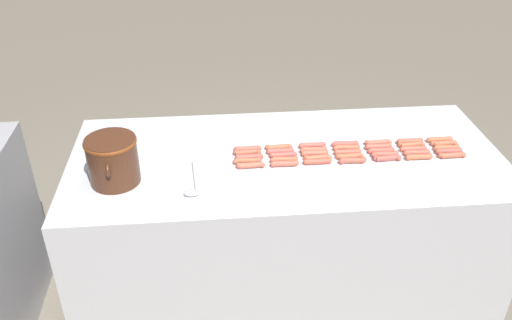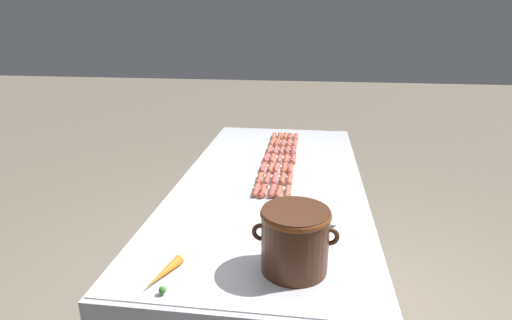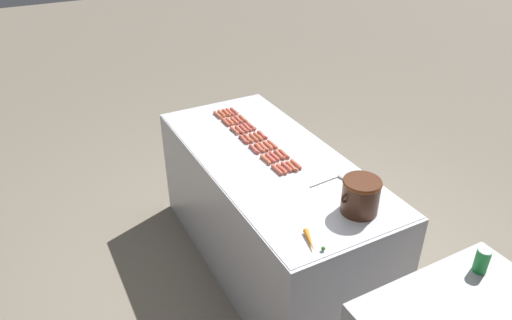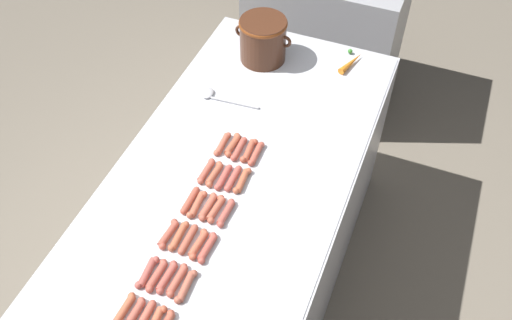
{
  "view_description": "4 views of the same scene",
  "coord_description": "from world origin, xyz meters",
  "px_view_note": "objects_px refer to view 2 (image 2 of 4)",
  "views": [
    {
      "loc": [
        -2.12,
        0.34,
        2.21
      ],
      "look_at": [
        -0.15,
        0.16,
        0.99
      ],
      "focal_mm": 37.66,
      "sensor_mm": 36.0,
      "label": 1
    },
    {
      "loc": [
        -0.18,
        1.9,
        1.67
      ],
      "look_at": [
        0.1,
        -0.19,
        0.95
      ],
      "focal_mm": 28.54,
      "sensor_mm": 36.0,
      "label": 2
    },
    {
      "loc": [
        1.39,
        2.41,
        2.56
      ],
      "look_at": [
        0.11,
        0.01,
        0.93
      ],
      "focal_mm": 33.21,
      "sensor_mm": 36.0,
      "label": 3
    },
    {
      "loc": [
        0.6,
        -1.19,
        2.59
      ],
      "look_at": [
        0.09,
        0.07,
        1.02
      ],
      "focal_mm": 39.25,
      "sensor_mm": 36.0,
      "label": 4
    }
  ],
  "objects_px": {
    "hot_dog_19": "(275,178)",
    "hot_dog_24": "(273,158)",
    "hot_dog_10": "(286,159)",
    "hot_dog_32": "(263,167)",
    "hot_dog_14": "(285,136)",
    "hot_dog_26": "(267,179)",
    "hot_dog_2": "(293,150)",
    "hot_dog_13": "(279,192)",
    "hot_dog_12": "(283,179)",
    "hot_dog_29": "(272,142)",
    "hot_dog_4": "(291,169)",
    "hot_dog_28": "(274,136)",
    "hot_dog_33": "(260,178)",
    "hot_dog_17": "(280,159)",
    "hot_dog_0": "(296,137)",
    "bean_pot": "(295,237)",
    "hot_dog_16": "(282,150)",
    "hot_dog_9": "(288,150)",
    "hot_dog_25": "(271,168)",
    "hot_dog_11": "(285,168)",
    "hot_dog_21": "(280,136)",
    "hot_dog_1": "(295,143)",
    "hot_dog_7": "(290,137)",
    "hot_dog_31": "(266,158)",
    "hot_dog_18": "(277,168)",
    "hot_dog_20": "(272,191)",
    "hot_dog_6": "(288,192)",
    "carrot": "(163,274)",
    "serving_spoon": "(320,220)",
    "hot_dog_5": "(290,179)"
  },
  "relations": [
    {
      "from": "hot_dog_26",
      "to": "serving_spoon",
      "type": "xyz_separation_m",
      "value": [
        -0.25,
        0.4,
        -0.01
      ]
    },
    {
      "from": "hot_dog_14",
      "to": "hot_dog_16",
      "type": "xyz_separation_m",
      "value": [
        0.0,
        0.32,
        0.0
      ]
    },
    {
      "from": "hot_dog_7",
      "to": "hot_dog_13",
      "type": "height_order",
      "value": "same"
    },
    {
      "from": "hot_dog_19",
      "to": "hot_dog_29",
      "type": "height_order",
      "value": "same"
    },
    {
      "from": "hot_dog_17",
      "to": "hot_dog_24",
      "type": "relative_size",
      "value": 1.0
    },
    {
      "from": "hot_dog_19",
      "to": "hot_dog_24",
      "type": "height_order",
      "value": "same"
    },
    {
      "from": "hot_dog_1",
      "to": "hot_dog_16",
      "type": "distance_m",
      "value": 0.17
    },
    {
      "from": "hot_dog_31",
      "to": "hot_dog_5",
      "type": "bearing_deg",
      "value": 115.82
    },
    {
      "from": "hot_dog_18",
      "to": "hot_dog_29",
      "type": "height_order",
      "value": "same"
    },
    {
      "from": "hot_dog_24",
      "to": "hot_dog_17",
      "type": "bearing_deg",
      "value": 173.66
    },
    {
      "from": "hot_dog_32",
      "to": "serving_spoon",
      "type": "relative_size",
      "value": 0.49
    },
    {
      "from": "hot_dog_25",
      "to": "bean_pot",
      "type": "xyz_separation_m",
      "value": [
        -0.16,
        0.89,
        0.1
      ]
    },
    {
      "from": "hot_dog_1",
      "to": "hot_dog_13",
      "type": "distance_m",
      "value": 0.79
    },
    {
      "from": "hot_dog_20",
      "to": "hot_dog_6",
      "type": "bearing_deg",
      "value": -179.95
    },
    {
      "from": "hot_dog_14",
      "to": "hot_dog_25",
      "type": "height_order",
      "value": "same"
    },
    {
      "from": "hot_dog_14",
      "to": "bean_pot",
      "type": "bearing_deg",
      "value": 94.75
    },
    {
      "from": "hot_dog_16",
      "to": "hot_dog_14",
      "type": "bearing_deg",
      "value": -90.3
    },
    {
      "from": "hot_dog_14",
      "to": "hot_dog_0",
      "type": "bearing_deg",
      "value": 177.8
    },
    {
      "from": "hot_dog_20",
      "to": "hot_dog_29",
      "type": "bearing_deg",
      "value": -84.5
    },
    {
      "from": "hot_dog_21",
      "to": "hot_dog_26",
      "type": "distance_m",
      "value": 0.79
    },
    {
      "from": "hot_dog_0",
      "to": "hot_dog_17",
      "type": "height_order",
      "value": "same"
    },
    {
      "from": "hot_dog_6",
      "to": "hot_dog_33",
      "type": "height_order",
      "value": "same"
    },
    {
      "from": "bean_pot",
      "to": "serving_spoon",
      "type": "relative_size",
      "value": 1.02
    },
    {
      "from": "hot_dog_10",
      "to": "hot_dog_32",
      "type": "xyz_separation_m",
      "value": [
        0.11,
        0.15,
        0.0
      ]
    },
    {
      "from": "hot_dog_0",
      "to": "hot_dog_13",
      "type": "xyz_separation_m",
      "value": [
        0.04,
        0.95,
        0.0
      ]
    },
    {
      "from": "hot_dog_24",
      "to": "hot_dog_32",
      "type": "distance_m",
      "value": 0.16
    },
    {
      "from": "hot_dog_14",
      "to": "hot_dog_17",
      "type": "bearing_deg",
      "value": 89.86
    },
    {
      "from": "hot_dog_7",
      "to": "hot_dog_13",
      "type": "xyz_separation_m",
      "value": [
        -0.0,
        0.95,
        0.0
      ]
    },
    {
      "from": "hot_dog_14",
      "to": "hot_dog_26",
      "type": "distance_m",
      "value": 0.79
    },
    {
      "from": "hot_dog_12",
      "to": "carrot",
      "type": "xyz_separation_m",
      "value": [
        0.31,
        0.85,
        0.0
      ]
    },
    {
      "from": "hot_dog_4",
      "to": "hot_dog_28",
      "type": "relative_size",
      "value": 1.0
    },
    {
      "from": "hot_dog_33",
      "to": "hot_dog_17",
      "type": "bearing_deg",
      "value": -103.25
    },
    {
      "from": "hot_dog_4",
      "to": "hot_dog_24",
      "type": "bearing_deg",
      "value": -55.45
    },
    {
      "from": "hot_dog_0",
      "to": "hot_dog_2",
      "type": "xyz_separation_m",
      "value": [
        0.0,
        0.31,
        0.0
      ]
    },
    {
      "from": "hot_dog_31",
      "to": "hot_dog_17",
      "type": "bearing_deg",
      "value": 175.14
    },
    {
      "from": "hot_dog_1",
      "to": "hot_dog_14",
      "type": "distance_m",
      "value": 0.17
    },
    {
      "from": "hot_dog_13",
      "to": "hot_dog_0",
      "type": "bearing_deg",
      "value": -92.3
    },
    {
      "from": "hot_dog_24",
      "to": "hot_dog_12",
      "type": "bearing_deg",
      "value": 104.49
    },
    {
      "from": "hot_dog_0",
      "to": "hot_dog_9",
      "type": "bearing_deg",
      "value": 83.02
    },
    {
      "from": "hot_dog_9",
      "to": "hot_dog_29",
      "type": "height_order",
      "value": "same"
    },
    {
      "from": "hot_dog_16",
      "to": "hot_dog_9",
      "type": "bearing_deg",
      "value": -167.99
    },
    {
      "from": "hot_dog_7",
      "to": "hot_dog_31",
      "type": "height_order",
      "value": "same"
    },
    {
      "from": "bean_pot",
      "to": "hot_dog_0",
      "type": "bearing_deg",
      "value": -87.88
    },
    {
      "from": "hot_dog_14",
      "to": "hot_dog_13",
      "type": "bearing_deg",
      "value": 91.96
    },
    {
      "from": "bean_pot",
      "to": "hot_dog_16",
      "type": "bearing_deg",
      "value": -83.93
    },
    {
      "from": "hot_dog_17",
      "to": "hot_dog_33",
      "type": "distance_m",
      "value": 0.32
    },
    {
      "from": "hot_dog_2",
      "to": "hot_dog_32",
      "type": "relative_size",
      "value": 1.0
    },
    {
      "from": "hot_dog_9",
      "to": "hot_dog_11",
      "type": "relative_size",
      "value": 1.0
    },
    {
      "from": "hot_dog_16",
      "to": "hot_dog_28",
      "type": "height_order",
      "value": "same"
    },
    {
      "from": "hot_dog_24",
      "to": "bean_pot",
      "type": "xyz_separation_m",
      "value": [
        -0.17,
        1.05,
        0.1
      ]
    }
  ]
}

